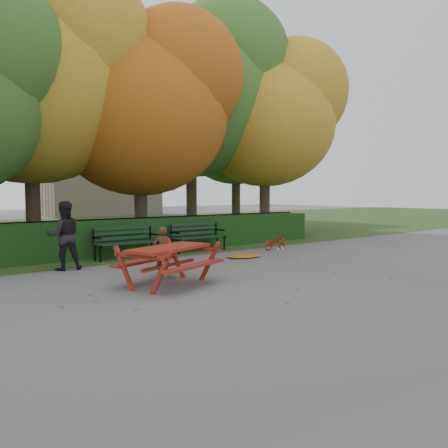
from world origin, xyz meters
TOP-DOWN VIEW (x-y plane):
  - ground at (0.00, 0.00)m, footprint 90.00×90.00m
  - grass_strip at (0.00, 14.00)m, footprint 90.00×90.00m
  - building_right at (8.00, 28.00)m, footprint 9.00×6.00m
  - hedge at (0.00, 4.50)m, footprint 13.00×0.90m
  - iron_fence at (0.00, 5.30)m, footprint 14.00×0.04m
  - tree_b at (-2.44, 6.75)m, footprint 6.72×6.40m
  - tree_c at (0.83, 5.96)m, footprint 6.30×6.00m
  - tree_d at (3.88, 7.23)m, footprint 7.14×6.80m
  - tree_e at (6.52, 5.77)m, footprint 6.09×5.80m
  - tree_g at (8.33, 9.76)m, footprint 6.30×6.00m
  - bench_left at (-1.30, 3.70)m, footprint 1.80×0.57m
  - bench_right at (1.10, 3.70)m, footprint 1.80×0.57m
  - picnic_table at (-2.22, -0.07)m, footprint 2.14×1.93m
  - leaf_pile at (1.38, 1.82)m, footprint 1.27×1.10m
  - leaf_scatter at (0.00, 0.30)m, footprint 9.00×5.70m
  - child at (-1.70, 1.06)m, footprint 0.44×0.35m
  - adult at (-3.23, 2.90)m, footprint 0.87×0.73m
  - bicycle at (3.24, 2.44)m, footprint 1.03×0.45m

SIDE VIEW (x-z plane):
  - ground at x=0.00m, z-range 0.00..0.00m
  - grass_strip at x=0.00m, z-range 0.01..0.01m
  - leaf_scatter at x=0.00m, z-range 0.00..0.01m
  - leaf_pile at x=1.38m, z-range 0.00..0.07m
  - bicycle at x=3.24m, z-range 0.00..0.52m
  - hedge at x=0.00m, z-range 0.00..1.00m
  - bench_left at x=-1.30m, z-range 0.08..0.96m
  - bench_right at x=1.10m, z-range 0.08..0.96m
  - child at x=-1.70m, z-range 0.00..1.05m
  - iron_fence at x=0.00m, z-range 0.03..1.05m
  - picnic_table at x=-2.22m, z-range 0.16..1.02m
  - adult at x=-3.23m, z-range 0.00..1.60m
  - tree_c at x=0.83m, z-range 0.82..8.82m
  - tree_e at x=6.52m, z-range 1.01..9.16m
  - tree_g at x=8.33m, z-range 1.10..9.65m
  - tree_b at x=-2.44m, z-range 1.01..9.80m
  - tree_d at x=3.88m, z-range 1.19..10.77m
  - building_right at x=8.00m, z-range 0.00..12.00m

